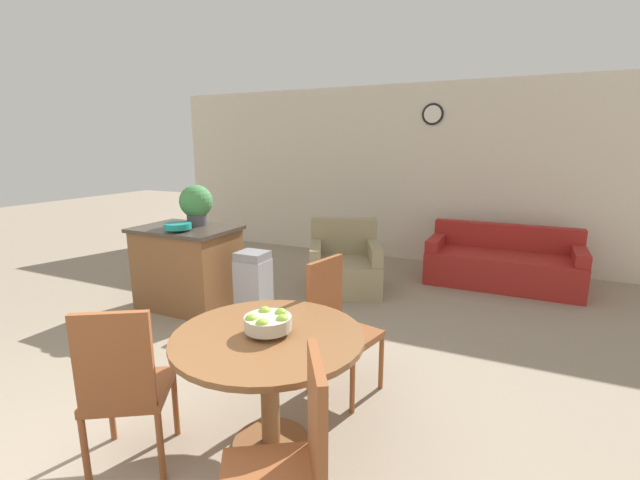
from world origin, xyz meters
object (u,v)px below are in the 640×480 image
teal_bowl (178,226)px  dining_table (269,361)px  dining_chair_near_right (290,462)px  couch (502,264)px  potted_plant (196,203)px  dining_chair_far_side (337,321)px  kitchen_island (188,267)px  trash_bin (253,286)px  dining_chair_near_left (124,383)px  fruit_bowl (268,322)px  armchair (344,267)px

teal_bowl → dining_table: bearing=-35.8°
dining_chair_near_right → couch: dining_chair_near_right is taller
dining_chair_near_right → potted_plant: size_ratio=2.18×
dining_table → dining_chair_far_side: bearing=82.6°
kitchen_island → couch: kitchen_island is taller
kitchen_island → trash_bin: 0.86m
dining_chair_near_left → couch: size_ratio=0.53×
dining_chair_near_left → kitchen_island: dining_chair_near_left is taller
couch → dining_chair_near_right: bearing=-97.2°
dining_table → potted_plant: size_ratio=2.44×
kitchen_island → potted_plant: bearing=76.4°
kitchen_island → trash_bin: size_ratio=1.49×
fruit_bowl → trash_bin: (-1.20, 1.64, -0.45)m
dining_table → armchair: bearing=103.3°
dining_chair_near_left → dining_chair_far_side: same height
dining_chair_near_right → fruit_bowl: (-0.48, 0.62, 0.28)m
teal_bowl → potted_plant: 0.41m
fruit_bowl → teal_bowl: bearing=144.2°
kitchen_island → dining_chair_near_left: bearing=-55.7°
dining_chair_near_right → couch: (0.64, 4.60, -0.27)m
dining_chair_near_left → trash_bin: dining_chair_near_left is taller
kitchen_island → teal_bowl: (0.08, -0.20, 0.51)m
dining_chair_near_right → dining_chair_far_side: 1.45m
dining_table → trash_bin: dining_table is taller
armchair → dining_chair_near_right: bearing=-96.2°
kitchen_island → couch: bearing=36.4°
fruit_bowl → armchair: size_ratio=0.23×
teal_bowl → dining_chair_far_side: bearing=-17.3°
dining_chair_near_left → dining_chair_far_side: 1.45m
dining_chair_far_side → potted_plant: size_ratio=2.18×
dining_chair_near_left → trash_bin: size_ratio=1.36×
dining_table → teal_bowl: (-1.98, 1.43, 0.39)m
trash_bin → potted_plant: bearing=170.1°
dining_table → dining_chair_near_left: dining_chair_near_left is taller
potted_plant → couch: size_ratio=0.24×
fruit_bowl → potted_plant: potted_plant is taller
dining_table → kitchen_island: bearing=141.7°
armchair → dining_chair_near_left: bearing=-113.3°
armchair → potted_plant: bearing=-163.9°
trash_bin → armchair: 1.38m
kitchen_island → couch: (3.18, 2.35, -0.19)m
trash_bin → dining_table: bearing=-53.8°
dining_table → dining_chair_far_side: (0.10, 0.78, -0.04)m
dining_table → dining_chair_near_right: bearing=-52.4°
fruit_bowl → kitchen_island: bearing=141.7°
dining_chair_near_right → dining_table: bearing=5.9°
dining_chair_near_left → potted_plant: potted_plant is taller
fruit_bowl → potted_plant: bearing=138.6°
dining_chair_near_right → couch: size_ratio=0.53×
fruit_bowl → trash_bin: size_ratio=0.37×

